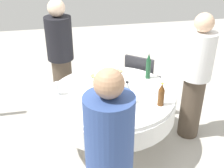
{
  "coord_description": "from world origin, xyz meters",
  "views": [
    {
      "loc": [
        -2.66,
        0.53,
        2.31
      ],
      "look_at": [
        0.0,
        0.0,
        0.85
      ],
      "focal_mm": 45.23,
      "sensor_mm": 36.0,
      "label": 1
    }
  ],
  "objects_px": {
    "bottle_clear_mid": "(127,93)",
    "wine_glass_rear": "(91,97)",
    "bottle_dark_green_west": "(148,66)",
    "person_mid": "(61,58)",
    "wine_glass_inner": "(97,79)",
    "person_outer": "(109,165)",
    "chair_inner": "(141,78)",
    "wine_glass_north": "(57,86)",
    "plate_east": "(119,72)",
    "wine_glass_south": "(118,88)",
    "dining_table": "(112,104)",
    "person_west": "(196,77)",
    "plate_left": "(94,77)",
    "wine_glass_right": "(103,90)",
    "bottle_brown_outer": "(113,92)",
    "bottle_brown_south": "(161,95)",
    "plate_rear": "(113,117)"
  },
  "relations": [
    {
      "from": "person_outer",
      "to": "wine_glass_right",
      "type": "bearing_deg",
      "value": -84.85
    },
    {
      "from": "bottle_dark_green_west",
      "to": "person_mid",
      "type": "height_order",
      "value": "person_mid"
    },
    {
      "from": "wine_glass_north",
      "to": "plate_east",
      "type": "height_order",
      "value": "wine_glass_north"
    },
    {
      "from": "chair_inner",
      "to": "person_mid",
      "type": "bearing_deg",
      "value": -149.21
    },
    {
      "from": "wine_glass_inner",
      "to": "chair_inner",
      "type": "distance_m",
      "value": 0.93
    },
    {
      "from": "wine_glass_right",
      "to": "plate_east",
      "type": "relative_size",
      "value": 0.64
    },
    {
      "from": "person_mid",
      "to": "chair_inner",
      "type": "bearing_deg",
      "value": -40.15
    },
    {
      "from": "plate_east",
      "to": "plate_left",
      "type": "bearing_deg",
      "value": 103.35
    },
    {
      "from": "wine_glass_inner",
      "to": "wine_glass_right",
      "type": "height_order",
      "value": "wine_glass_inner"
    },
    {
      "from": "person_west",
      "to": "bottle_brown_outer",
      "type": "bearing_deg",
      "value": -78.83
    },
    {
      "from": "wine_glass_south",
      "to": "plate_east",
      "type": "height_order",
      "value": "wine_glass_south"
    },
    {
      "from": "bottle_clear_mid",
      "to": "wine_glass_rear",
      "type": "xyz_separation_m",
      "value": [
        0.05,
        0.36,
        -0.03
      ]
    },
    {
      "from": "bottle_clear_mid",
      "to": "plate_east",
      "type": "xyz_separation_m",
      "value": [
        0.72,
        -0.08,
        -0.11
      ]
    },
    {
      "from": "wine_glass_rear",
      "to": "person_west",
      "type": "bearing_deg",
      "value": -79.73
    },
    {
      "from": "wine_glass_right",
      "to": "plate_east",
      "type": "distance_m",
      "value": 0.66
    },
    {
      "from": "wine_glass_right",
      "to": "wine_glass_rear",
      "type": "bearing_deg",
      "value": 126.0
    },
    {
      "from": "bottle_brown_outer",
      "to": "wine_glass_south",
      "type": "xyz_separation_m",
      "value": [
        0.11,
        -0.08,
        -0.03
      ]
    },
    {
      "from": "bottle_brown_outer",
      "to": "bottle_brown_south",
      "type": "height_order",
      "value": "bottle_brown_outer"
    },
    {
      "from": "bottle_clear_mid",
      "to": "bottle_dark_green_west",
      "type": "height_order",
      "value": "bottle_dark_green_west"
    },
    {
      "from": "plate_rear",
      "to": "person_west",
      "type": "distance_m",
      "value": 1.21
    },
    {
      "from": "wine_glass_right",
      "to": "plate_left",
      "type": "xyz_separation_m",
      "value": [
        0.5,
        0.02,
        -0.09
      ]
    },
    {
      "from": "plate_east",
      "to": "person_mid",
      "type": "height_order",
      "value": "person_mid"
    },
    {
      "from": "wine_glass_right",
      "to": "plate_left",
      "type": "height_order",
      "value": "wine_glass_right"
    },
    {
      "from": "bottle_brown_outer",
      "to": "person_west",
      "type": "distance_m",
      "value": 1.07
    },
    {
      "from": "person_mid",
      "to": "dining_table",
      "type": "bearing_deg",
      "value": -90.0
    },
    {
      "from": "bottle_brown_outer",
      "to": "wine_glass_inner",
      "type": "distance_m",
      "value": 0.37
    },
    {
      "from": "wine_glass_south",
      "to": "dining_table",
      "type": "bearing_deg",
      "value": 27.58
    },
    {
      "from": "dining_table",
      "to": "bottle_brown_outer",
      "type": "height_order",
      "value": "bottle_brown_outer"
    },
    {
      "from": "wine_glass_south",
      "to": "wine_glass_rear",
      "type": "height_order",
      "value": "wine_glass_south"
    },
    {
      "from": "bottle_dark_green_west",
      "to": "person_mid",
      "type": "bearing_deg",
      "value": 60.86
    },
    {
      "from": "wine_glass_inner",
      "to": "person_outer",
      "type": "xyz_separation_m",
      "value": [
        -1.34,
        0.12,
        -0.02
      ]
    },
    {
      "from": "bottle_clear_mid",
      "to": "plate_east",
      "type": "relative_size",
      "value": 1.16
    },
    {
      "from": "bottle_dark_green_west",
      "to": "person_mid",
      "type": "distance_m",
      "value": 1.17
    },
    {
      "from": "wine_glass_inner",
      "to": "plate_rear",
      "type": "distance_m",
      "value": 0.64
    },
    {
      "from": "bottle_brown_outer",
      "to": "wine_glass_north",
      "type": "relative_size",
      "value": 1.81
    },
    {
      "from": "bottle_brown_south",
      "to": "person_west",
      "type": "bearing_deg",
      "value": -56.3
    },
    {
      "from": "wine_glass_inner",
      "to": "plate_east",
      "type": "relative_size",
      "value": 0.71
    },
    {
      "from": "bottle_brown_south",
      "to": "dining_table",
      "type": "bearing_deg",
      "value": 51.5
    },
    {
      "from": "wine_glass_north",
      "to": "wine_glass_rear",
      "type": "relative_size",
      "value": 1.11
    },
    {
      "from": "wine_glass_inner",
      "to": "person_outer",
      "type": "bearing_deg",
      "value": 175.0
    },
    {
      "from": "wine_glass_north",
      "to": "person_outer",
      "type": "relative_size",
      "value": 0.09
    },
    {
      "from": "dining_table",
      "to": "bottle_brown_south",
      "type": "height_order",
      "value": "bottle_brown_south"
    },
    {
      "from": "chair_inner",
      "to": "wine_glass_inner",
      "type": "bearing_deg",
      "value": -103.49
    },
    {
      "from": "wine_glass_north",
      "to": "person_west",
      "type": "height_order",
      "value": "person_west"
    },
    {
      "from": "person_west",
      "to": "plate_left",
      "type": "bearing_deg",
      "value": -109.29
    },
    {
      "from": "wine_glass_inner",
      "to": "wine_glass_north",
      "type": "bearing_deg",
      "value": 99.82
    },
    {
      "from": "wine_glass_inner",
      "to": "plate_east",
      "type": "height_order",
      "value": "wine_glass_inner"
    },
    {
      "from": "bottle_brown_outer",
      "to": "bottle_brown_south",
      "type": "bearing_deg",
      "value": -106.76
    },
    {
      "from": "wine_glass_north",
      "to": "wine_glass_right",
      "type": "relative_size",
      "value": 1.05
    },
    {
      "from": "person_mid",
      "to": "wine_glass_rear",
      "type": "bearing_deg",
      "value": -107.79
    }
  ]
}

